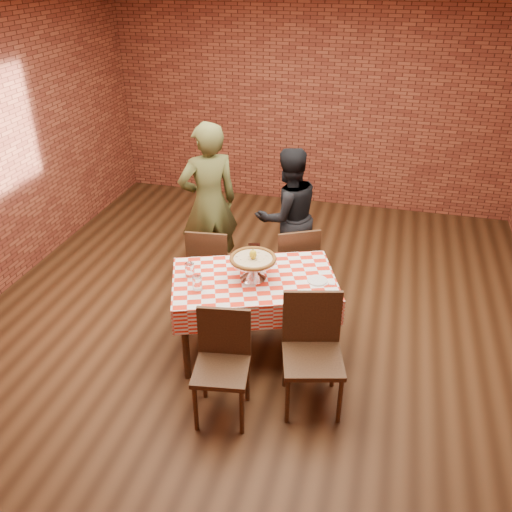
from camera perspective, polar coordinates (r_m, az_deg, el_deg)
name	(u,v)px	position (r m, az deg, el deg)	size (l,w,h in m)	color
ground	(257,317)	(5.43, 0.07, -6.46)	(6.00, 6.00, 0.00)	black
back_wall	(313,100)	(7.54, 6.03, 16.03)	(5.50, 5.50, 0.00)	maroon
table	(254,315)	(4.82, -0.19, -6.22)	(1.37, 0.82, 0.75)	#442A17
tablecloth	(254,290)	(4.67, -0.20, -3.59)	(1.40, 0.86, 0.24)	red
pizza_stand	(253,269)	(4.57, -0.32, -1.35)	(0.40, 0.40, 0.18)	silver
pizza	(253,259)	(4.52, -0.32, -0.32)	(0.40, 0.40, 0.03)	beige
lemon	(253,254)	(4.50, -0.32, 0.19)	(0.06, 0.06, 0.08)	gold
water_glass_left	(197,283)	(4.45, -6.22, -2.91)	(0.08, 0.08, 0.13)	white
water_glass_right	(190,270)	(4.64, -7.01, -1.47)	(0.08, 0.08, 0.13)	white
side_plate	(317,280)	(4.60, 6.49, -2.58)	(0.17, 0.17, 0.01)	white
sweetener_packet_a	(325,284)	(4.56, 7.32, -2.97)	(0.05, 0.04, 0.01)	white
sweetener_packet_b	(332,284)	(4.58, 8.04, -2.92)	(0.05, 0.04, 0.01)	white
condiment_caddy	(254,252)	(4.86, -0.18, 0.41)	(0.10, 0.08, 0.14)	silver
chair_near_left	(221,371)	(4.15, -3.69, -12.02)	(0.41, 0.41, 0.89)	#442A17
chair_near_right	(313,358)	(4.24, 6.03, -10.63)	(0.46, 0.46, 0.94)	#442A17
chair_far_left	(212,264)	(5.46, -4.68, -0.85)	(0.41, 0.41, 0.89)	#442A17
chair_far_right	(293,264)	(5.45, 3.89, -0.80)	(0.42, 0.42, 0.90)	#442A17
diner_olive	(209,203)	(5.74, -5.01, 5.56)	(0.64, 0.42, 1.75)	#4A4B25
diner_black	(288,216)	(5.74, 3.37, 4.24)	(0.73, 0.57, 1.49)	black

